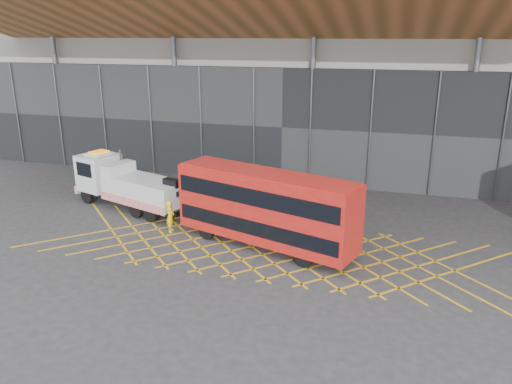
% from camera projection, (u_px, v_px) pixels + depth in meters
% --- Properties ---
extents(ground_plane, '(120.00, 120.00, 0.00)m').
position_uv_depth(ground_plane, '(193.00, 239.00, 25.93)').
color(ground_plane, '#2B2C2E').
extents(road_markings, '(24.76, 7.16, 0.01)m').
position_uv_depth(road_markings, '(267.00, 248.00, 24.86)').
color(road_markings, gold).
rests_on(road_markings, ground_plane).
extents(construction_building, '(55.00, 23.97, 18.00)m').
position_uv_depth(construction_building, '(303.00, 50.00, 39.50)').
color(construction_building, gray).
rests_on(construction_building, ground_plane).
extents(recovery_truck, '(9.28, 4.71, 3.28)m').
position_uv_depth(recovery_truck, '(127.00, 184.00, 30.23)').
color(recovery_truck, black).
rests_on(recovery_truck, ground_plane).
extents(bus_towed, '(9.65, 5.04, 3.85)m').
position_uv_depth(bus_towed, '(265.00, 206.00, 24.49)').
color(bus_towed, '#AD140F').
rests_on(bus_towed, ground_plane).
extents(worker, '(0.56, 0.71, 1.72)m').
position_uv_depth(worker, '(170.00, 216.00, 26.73)').
color(worker, yellow).
rests_on(worker, ground_plane).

